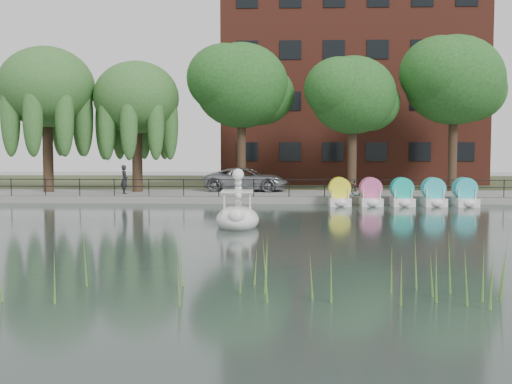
# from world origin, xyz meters

# --- Properties ---
(ground_plane) EXTENTS (120.00, 120.00, 0.00)m
(ground_plane) POSITION_xyz_m (0.00, 0.00, 0.00)
(ground_plane) COLOR #384845
(promenade) EXTENTS (40.00, 6.00, 0.40)m
(promenade) POSITION_xyz_m (0.00, 16.00, 0.20)
(promenade) COLOR gray
(promenade) RESTS_ON ground_plane
(kerb) EXTENTS (40.00, 0.25, 0.40)m
(kerb) POSITION_xyz_m (0.00, 13.05, 0.20)
(kerb) COLOR gray
(kerb) RESTS_ON ground_plane
(land_strip) EXTENTS (60.00, 22.00, 0.36)m
(land_strip) POSITION_xyz_m (0.00, 30.00, 0.18)
(land_strip) COLOR #47512D
(land_strip) RESTS_ON ground_plane
(railing) EXTENTS (32.00, 0.05, 1.00)m
(railing) POSITION_xyz_m (0.00, 13.25, 1.15)
(railing) COLOR black
(railing) RESTS_ON promenade
(apartment_building) EXTENTS (20.00, 10.07, 18.00)m
(apartment_building) POSITION_xyz_m (7.00, 29.97, 9.36)
(apartment_building) COLOR #4C1E16
(apartment_building) RESTS_ON land_strip
(willow_left) EXTENTS (5.88, 5.88, 9.01)m
(willow_left) POSITION_xyz_m (-13.00, 16.50, 6.87)
(willow_left) COLOR #473323
(willow_left) RESTS_ON promenade
(willow_mid) EXTENTS (5.32, 5.32, 8.15)m
(willow_mid) POSITION_xyz_m (-7.50, 17.00, 6.25)
(willow_mid) COLOR #473323
(willow_mid) RESTS_ON promenade
(broadleaf_center) EXTENTS (6.00, 6.00, 9.25)m
(broadleaf_center) POSITION_xyz_m (-1.00, 18.00, 7.06)
(broadleaf_center) COLOR #473323
(broadleaf_center) RESTS_ON promenade
(broadleaf_right) EXTENTS (5.40, 5.40, 8.32)m
(broadleaf_right) POSITION_xyz_m (6.00, 17.50, 6.39)
(broadleaf_right) COLOR #473323
(broadleaf_right) RESTS_ON promenade
(broadleaf_far) EXTENTS (6.30, 6.30, 9.71)m
(broadleaf_far) POSITION_xyz_m (12.50, 18.50, 7.40)
(broadleaf_far) COLOR #473323
(broadleaf_far) RESTS_ON promenade
(minivan) EXTENTS (3.32, 6.35, 1.71)m
(minivan) POSITION_xyz_m (-0.68, 17.75, 1.25)
(minivan) COLOR gray
(minivan) RESTS_ON promenade
(bicycle) EXTENTS (0.97, 1.81, 1.00)m
(bicycle) POSITION_xyz_m (5.33, 14.18, 0.90)
(bicycle) COLOR gray
(bicycle) RESTS_ON promenade
(pedestrian) EXTENTS (0.77, 0.86, 1.98)m
(pedestrian) POSITION_xyz_m (-7.84, 15.01, 1.39)
(pedestrian) COLOR black
(pedestrian) RESTS_ON promenade
(swan_boat) EXTENTS (1.82, 2.86, 2.31)m
(swan_boat) POSITION_xyz_m (-0.18, 2.48, 0.51)
(swan_boat) COLOR white
(swan_boat) RESTS_ON ground_plane
(pedal_boat_row) EXTENTS (7.95, 1.70, 1.40)m
(pedal_boat_row) POSITION_xyz_m (8.16, 12.23, 0.61)
(pedal_boat_row) COLOR white
(pedal_boat_row) RESTS_ON ground_plane
(reed_bank) EXTENTS (24.00, 2.40, 1.20)m
(reed_bank) POSITION_xyz_m (2.00, -9.50, 0.60)
(reed_bank) COLOR #669938
(reed_bank) RESTS_ON ground_plane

